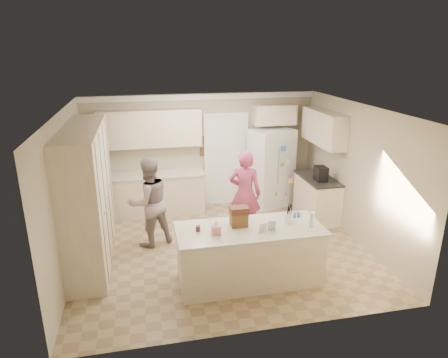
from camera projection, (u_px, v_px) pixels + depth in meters
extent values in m
cube|color=#9A885C|center=(223.00, 249.00, 7.43)|extent=(5.20, 4.60, 0.02)
cube|color=white|center=(222.00, 108.00, 6.60)|extent=(5.20, 4.60, 0.02)
cube|color=#B9AD8F|center=(202.00, 151.00, 9.16)|extent=(5.20, 0.02, 2.60)
cube|color=#B9AD8F|center=(261.00, 244.00, 4.87)|extent=(5.20, 0.02, 2.60)
cube|color=#B9AD8F|center=(66.00, 194.00, 6.50)|extent=(0.02, 4.60, 2.60)
cube|color=#B9AD8F|center=(358.00, 173.00, 7.53)|extent=(0.02, 4.60, 2.60)
cube|color=white|center=(201.00, 97.00, 8.72)|extent=(5.20, 0.08, 0.12)
cube|color=#F4DEC5|center=(88.00, 195.00, 6.79)|extent=(0.60, 2.60, 2.35)
cube|color=#F4DEC5|center=(154.00, 194.00, 8.92)|extent=(2.20, 0.60, 0.88)
cube|color=#EFE3C2|center=(153.00, 175.00, 8.76)|extent=(2.24, 0.63, 0.04)
cube|color=#F4DEC5|center=(150.00, 128.00, 8.57)|extent=(2.20, 0.35, 0.80)
cube|color=black|center=(226.00, 160.00, 9.32)|extent=(0.90, 0.06, 2.10)
cube|color=white|center=(226.00, 160.00, 9.28)|extent=(1.02, 0.03, 2.22)
cube|color=brown|center=(203.00, 140.00, 9.04)|extent=(0.15, 0.02, 0.20)
cube|color=brown|center=(203.00, 152.00, 9.13)|extent=(0.15, 0.02, 0.20)
cube|color=white|center=(271.00, 168.00, 9.25)|extent=(1.08, 0.95, 1.80)
cube|color=gray|center=(276.00, 172.00, 8.92)|extent=(0.02, 0.02, 1.78)
cube|color=black|center=(267.00, 162.00, 8.79)|extent=(0.22, 0.03, 0.35)
cylinder|color=silver|center=(274.00, 166.00, 8.85)|extent=(0.02, 0.02, 0.85)
cylinder|color=silver|center=(279.00, 166.00, 8.87)|extent=(0.02, 0.02, 0.85)
cube|color=#F4DEC5|center=(275.00, 115.00, 9.05)|extent=(0.95, 0.35, 0.45)
cube|color=#F4DEC5|center=(317.00, 198.00, 8.67)|extent=(0.60, 1.20, 0.88)
cube|color=#2D2B28|center=(318.00, 178.00, 8.52)|extent=(0.63, 1.24, 0.04)
cube|color=#F4DEC5|center=(324.00, 128.00, 8.40)|extent=(0.35, 1.50, 0.70)
cube|color=black|center=(321.00, 174.00, 8.27)|extent=(0.22, 0.28, 0.30)
cube|color=#F4DEC5|center=(249.00, 256.00, 6.31)|extent=(2.20, 0.90, 0.88)
cube|color=#EFE3C2|center=(250.00, 229.00, 6.16)|extent=(2.28, 0.96, 0.05)
cylinder|color=white|center=(289.00, 218.00, 6.30)|extent=(0.13, 0.13, 0.15)
cube|color=pink|center=(216.00, 230.00, 5.93)|extent=(0.13, 0.13, 0.14)
cone|color=white|center=(216.00, 223.00, 5.89)|extent=(0.08, 0.08, 0.08)
cube|color=brown|center=(239.00, 219.00, 6.18)|extent=(0.26, 0.18, 0.22)
cube|color=#592D1E|center=(239.00, 210.00, 6.13)|extent=(0.28, 0.20, 0.10)
cylinder|color=#59263F|center=(198.00, 228.00, 6.03)|extent=(0.07, 0.07, 0.09)
cube|color=white|center=(263.00, 228.00, 5.97)|extent=(0.12, 0.06, 0.16)
cube|color=silver|center=(272.00, 225.00, 6.05)|extent=(0.12, 0.05, 0.16)
cylinder|color=silver|center=(312.00, 219.00, 6.16)|extent=(0.07, 0.07, 0.24)
cylinder|color=#4A73B4|center=(295.00, 215.00, 6.50)|extent=(0.05, 0.05, 0.09)
cylinder|color=#4A73B4|center=(299.00, 215.00, 6.52)|extent=(0.05, 0.05, 0.09)
imported|color=gray|center=(149.00, 202.00, 7.35)|extent=(1.01, 0.92, 1.71)
imported|color=#C74161|center=(245.00, 193.00, 7.76)|extent=(0.74, 0.62, 1.72)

